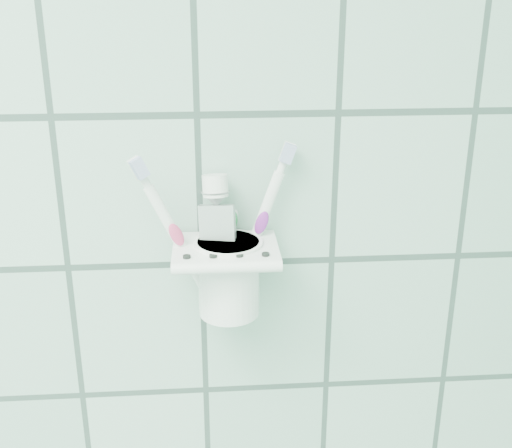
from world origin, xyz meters
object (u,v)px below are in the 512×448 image
at_px(toothbrush_pink, 212,226).
at_px(toothbrush_orange, 231,221).
at_px(holder_bracket, 226,252).
at_px(cup, 229,274).
at_px(toothbrush_blue, 215,228).
at_px(toothpaste_tube, 220,236).

height_order(toothbrush_pink, toothbrush_orange, same).
height_order(holder_bracket, toothbrush_orange, toothbrush_orange).
xyz_separation_m(cup, toothbrush_blue, (-0.01, 0.01, 0.05)).
xyz_separation_m(holder_bracket, toothbrush_blue, (-0.01, 0.01, 0.02)).
bearing_deg(toothbrush_blue, cup, -22.51).
bearing_deg(toothbrush_blue, toothbrush_pink, -105.38).
relative_size(holder_bracket, toothpaste_tube, 0.74).
relative_size(toothbrush_blue, toothpaste_tube, 1.15).
bearing_deg(toothbrush_blue, holder_bracket, -39.61).
xyz_separation_m(toothbrush_pink, toothbrush_blue, (0.00, 0.01, -0.01)).
bearing_deg(toothbrush_orange, toothbrush_blue, -159.63).
height_order(cup, toothbrush_orange, toothbrush_orange).
relative_size(cup, toothbrush_pink, 0.46).
xyz_separation_m(cup, toothpaste_tube, (-0.01, -0.00, 0.05)).
bearing_deg(toothpaste_tube, toothbrush_orange, 69.35).
xyz_separation_m(holder_bracket, toothbrush_pink, (-0.01, 0.00, 0.03)).
xyz_separation_m(cup, toothbrush_pink, (-0.02, 0.00, 0.06)).
distance_m(toothbrush_pink, toothbrush_blue, 0.01).
xyz_separation_m(toothbrush_blue, toothpaste_tube, (0.01, -0.01, -0.01)).
height_order(toothbrush_blue, toothbrush_orange, toothbrush_orange).
bearing_deg(toothbrush_blue, toothbrush_orange, 29.80).
bearing_deg(cup, toothbrush_blue, 148.86).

